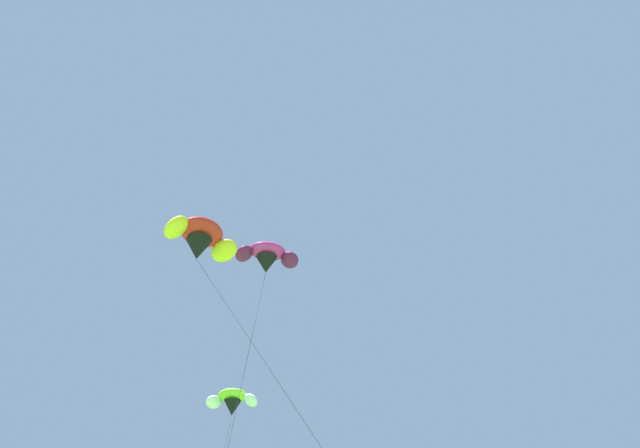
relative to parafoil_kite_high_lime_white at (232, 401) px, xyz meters
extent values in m
ellipsoid|color=#93D633|center=(-0.01, -0.02, 0.33)|extent=(2.22, 1.97, 0.96)
ellipsoid|color=white|center=(1.04, -0.49, 0.00)|extent=(1.23, 1.37, 1.11)
ellipsoid|color=white|center=(-1.07, 0.45, 0.00)|extent=(1.36, 1.39, 1.11)
cone|color=black|center=(0.04, 0.09, -0.39)|extent=(1.37, 1.37, 0.89)
ellipsoid|color=red|center=(-3.40, -14.69, 2.37)|extent=(2.47, 2.33, 1.10)
ellipsoid|color=yellow|center=(-2.36, -14.04, 2.02)|extent=(1.52, 1.57, 1.25)
ellipsoid|color=yellow|center=(-4.44, -15.35, 2.02)|extent=(1.43, 1.58, 1.25)
cone|color=black|center=(-3.47, -14.58, 1.61)|extent=(1.53, 1.53, 0.95)
cylinder|color=black|center=(-0.29, -18.38, -5.41)|extent=(6.39, 7.62, 13.11)
ellipsoid|color=#D12893|center=(-0.04, -10.93, 4.15)|extent=(1.84, 1.36, 0.83)
ellipsoid|color=#66144C|center=(1.10, -10.90, 3.83)|extent=(1.10, 1.15, 1.00)
ellipsoid|color=#66144C|center=(-1.18, -10.96, 3.83)|extent=(1.06, 1.14, 1.00)
cone|color=black|center=(-0.04, -10.81, 3.45)|extent=(1.05, 1.05, 0.88)
cylinder|color=black|center=(-1.47, -15.74, -4.69)|extent=(2.87, 9.87, 15.41)
camera|label=1|loc=(-3.89, -36.31, -11.22)|focal=33.91mm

